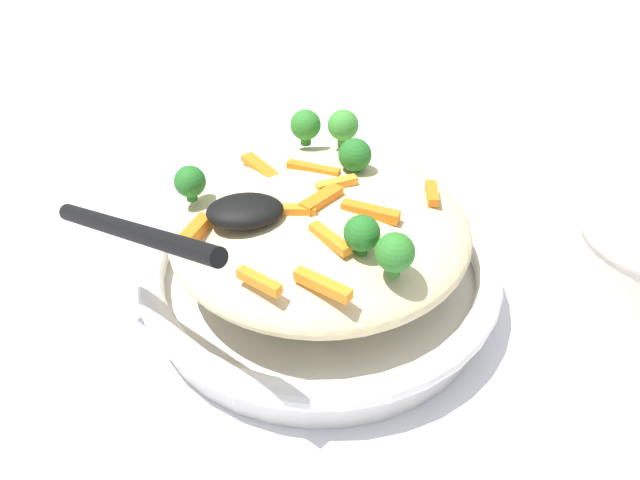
% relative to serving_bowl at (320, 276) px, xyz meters
% --- Properties ---
extents(ground_plane, '(2.40, 2.40, 0.00)m').
position_rel_serving_bowl_xyz_m(ground_plane, '(0.00, 0.00, -0.03)').
color(ground_plane, silver).
extents(serving_bowl, '(0.29, 0.29, 0.05)m').
position_rel_serving_bowl_xyz_m(serving_bowl, '(0.00, 0.00, 0.00)').
color(serving_bowl, white).
rests_on(serving_bowl, ground_plane).
extents(pasta_mound, '(0.23, 0.23, 0.06)m').
position_rel_serving_bowl_xyz_m(pasta_mound, '(0.00, 0.00, 0.05)').
color(pasta_mound, beige).
rests_on(pasta_mound, serving_bowl).
extents(carrot_piece_0, '(0.04, 0.03, 0.01)m').
position_rel_serving_bowl_xyz_m(carrot_piece_0, '(0.00, -0.01, 0.08)').
color(carrot_piece_0, orange).
rests_on(carrot_piece_0, pasta_mound).
extents(carrot_piece_1, '(0.04, 0.03, 0.01)m').
position_rel_serving_bowl_xyz_m(carrot_piece_1, '(-0.01, -0.10, 0.07)').
color(carrot_piece_1, orange).
rests_on(carrot_piece_1, pasta_mound).
extents(carrot_piece_2, '(0.01, 0.03, 0.01)m').
position_rel_serving_bowl_xyz_m(carrot_piece_2, '(0.09, 0.00, 0.07)').
color(carrot_piece_2, orange).
rests_on(carrot_piece_2, pasta_mound).
extents(carrot_piece_3, '(0.03, 0.04, 0.01)m').
position_rel_serving_bowl_xyz_m(carrot_piece_3, '(-0.00, -0.05, 0.08)').
color(carrot_piece_3, orange).
rests_on(carrot_piece_3, pasta_mound).
extents(carrot_piece_4, '(0.04, 0.01, 0.01)m').
position_rel_serving_bowl_xyz_m(carrot_piece_4, '(-0.02, -0.02, 0.08)').
color(carrot_piece_4, orange).
rests_on(carrot_piece_4, pasta_mound).
extents(carrot_piece_5, '(0.02, 0.03, 0.01)m').
position_rel_serving_bowl_xyz_m(carrot_piece_5, '(-0.09, -0.02, 0.07)').
color(carrot_piece_5, orange).
rests_on(carrot_piece_5, pasta_mound).
extents(carrot_piece_6, '(0.04, 0.03, 0.01)m').
position_rel_serving_bowl_xyz_m(carrot_piece_6, '(0.00, 0.04, 0.08)').
color(carrot_piece_6, orange).
rests_on(carrot_piece_6, pasta_mound).
extents(carrot_piece_7, '(0.03, 0.03, 0.01)m').
position_rel_serving_bowl_xyz_m(carrot_piece_7, '(-0.05, -0.09, 0.07)').
color(carrot_piece_7, orange).
rests_on(carrot_piece_7, pasta_mound).
extents(carrot_piece_8, '(0.04, 0.03, 0.01)m').
position_rel_serving_bowl_xyz_m(carrot_piece_8, '(0.03, -0.03, 0.08)').
color(carrot_piece_8, orange).
rests_on(carrot_piece_8, pasta_mound).
extents(carrot_piece_9, '(0.03, 0.04, 0.01)m').
position_rel_serving_bowl_xyz_m(carrot_piece_9, '(-0.04, 0.06, 0.07)').
color(carrot_piece_9, orange).
rests_on(carrot_piece_9, pasta_mound).
extents(carrot_piece_10, '(0.03, 0.02, 0.01)m').
position_rel_serving_bowl_xyz_m(carrot_piece_10, '(0.01, 0.01, 0.08)').
color(carrot_piece_10, orange).
rests_on(carrot_piece_10, pasta_mound).
extents(broccoli_floret_0, '(0.03, 0.03, 0.03)m').
position_rel_serving_bowl_xyz_m(broccoli_floret_0, '(0.02, -0.06, 0.09)').
color(broccoli_floret_0, '#205B1C').
rests_on(broccoli_floret_0, pasta_mound).
extents(broccoli_floret_1, '(0.02, 0.02, 0.03)m').
position_rel_serving_bowl_xyz_m(broccoli_floret_1, '(-0.10, 0.02, 0.09)').
color(broccoli_floret_1, '#205B1C').
rests_on(broccoli_floret_1, pasta_mound).
extents(broccoli_floret_2, '(0.03, 0.03, 0.03)m').
position_rel_serving_bowl_xyz_m(broccoli_floret_2, '(0.03, 0.04, 0.09)').
color(broccoli_floret_2, '#205B1C').
rests_on(broccoli_floret_2, pasta_mound).
extents(broccoli_floret_3, '(0.03, 0.03, 0.03)m').
position_rel_serving_bowl_xyz_m(broccoli_floret_3, '(0.00, 0.09, 0.09)').
color(broccoli_floret_3, '#296820').
rests_on(broccoli_floret_3, pasta_mound).
extents(broccoli_floret_4, '(0.03, 0.03, 0.03)m').
position_rel_serving_bowl_xyz_m(broccoli_floret_4, '(0.03, 0.09, 0.09)').
color(broccoli_floret_4, '#377928').
rests_on(broccoli_floret_4, pasta_mound).
extents(broccoli_floret_5, '(0.03, 0.03, 0.03)m').
position_rel_serving_bowl_xyz_m(broccoli_floret_5, '(0.04, -0.09, 0.09)').
color(broccoli_floret_5, '#296820').
rests_on(broccoli_floret_5, pasta_mound).
extents(serving_spoon, '(0.16, 0.15, 0.07)m').
position_rel_serving_bowl_xyz_m(serving_spoon, '(-0.09, -0.04, 0.09)').
color(serving_spoon, black).
rests_on(serving_spoon, pasta_mound).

